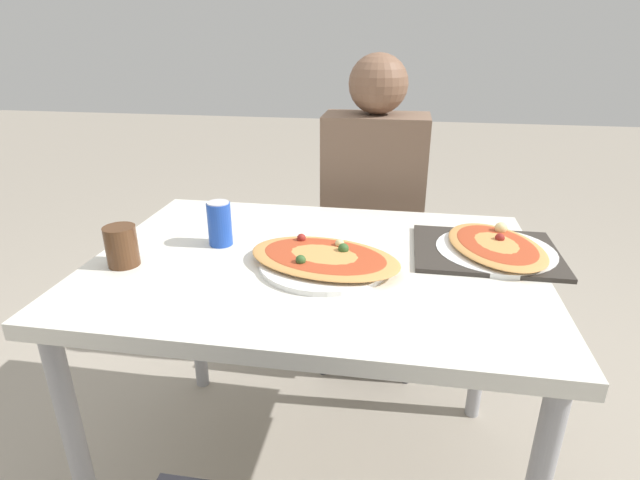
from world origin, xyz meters
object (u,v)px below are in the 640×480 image
Objects in this scene: chair_far_seated at (373,243)px; pizza_second at (496,247)px; dining_table at (315,286)px; person_seated at (373,197)px; soda_can at (220,224)px; drink_glass at (122,246)px; pizza_main at (324,259)px.

chair_far_seated is 0.78m from pizza_second.
dining_table is 0.93× the size of person_seated.
soda_can reaches higher than drink_glass.
pizza_second is (0.45, 0.15, -0.00)m from pizza_main.
chair_far_seated is 0.84m from pizza_main.
soda_can is (-0.28, 0.05, 0.14)m from dining_table.
pizza_second reaches higher than dining_table.
pizza_main is at bearing -161.26° from pizza_second.
dining_table is 0.65m from person_seated.
person_seated reaches higher than drink_glass.
chair_far_seated is at bearing -90.00° from person_seated.
dining_table is 0.51m from drink_glass.
person_seated is at bearing 51.75° from drink_glass.
person_seated is 0.71m from soda_can.
drink_glass is 0.98m from pizza_second.
pizza_second is (0.76, 0.06, -0.04)m from soda_can.
chair_far_seated reaches higher than dining_table.
dining_table is at bearing 129.38° from pizza_main.
dining_table is at bearing -166.55° from pizza_second.
pizza_main is 4.27× the size of drink_glass.
pizza_main is 0.33m from soda_can.
person_seated is at bearing 83.03° from pizza_main.
person_seated is 2.82× the size of pizza_main.
dining_table is 9.34× the size of soda_can.
chair_far_seated reaches higher than pizza_second.
dining_table is 11.18× the size of drink_glass.
drink_glass is at bearing -139.87° from soda_can.
person_seated is at bearing 79.94° from dining_table.
drink_glass is at bearing -171.39° from pizza_main.
drink_glass is (-0.48, -0.11, 0.13)m from dining_table.
dining_table is 1.35× the size of chair_far_seated.
chair_far_seated is 2.20× the size of pizza_second.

